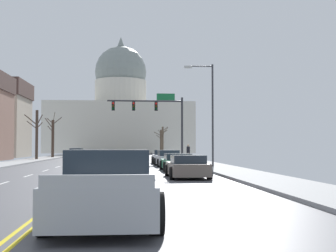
{
  "coord_description": "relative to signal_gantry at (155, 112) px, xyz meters",
  "views": [
    {
      "loc": [
        2.04,
        -34.14,
        1.66
      ],
      "look_at": [
        7.0,
        22.72,
        4.16
      ],
      "focal_mm": 48.19,
      "sensor_mm": 36.0,
      "label": 1
    }
  ],
  "objects": [
    {
      "name": "pedestrian_00",
      "position": [
        3.06,
        -2.84,
        -4.12
      ],
      "size": [
        0.35,
        0.34,
        1.65
      ],
      "color": "#4C4238",
      "rests_on": "ground"
    },
    {
      "name": "sedan_near_01",
      "position": [
        0.39,
        -10.42,
        -4.56
      ],
      "size": [
        2.06,
        4.71,
        1.3
      ],
      "color": "silver",
      "rests_on": "ground"
    },
    {
      "name": "sedan_near_02",
      "position": [
        0.44,
        -17.01,
        -4.64
      ],
      "size": [
        2.12,
        4.39,
        1.14
      ],
      "color": "#1E7247",
      "rests_on": "ground"
    },
    {
      "name": "capitol_building",
      "position": [
        -4.81,
        64.29,
        3.68
      ],
      "size": [
        33.87,
        23.18,
        28.59
      ],
      "color": "beige",
      "rests_on": "ground"
    },
    {
      "name": "sedan_near_04",
      "position": [
        -3.13,
        -30.37,
        -4.63
      ],
      "size": [
        2.08,
        4.28,
        1.15
      ],
      "color": "#B71414",
      "rests_on": "ground"
    },
    {
      "name": "sedan_near_03",
      "position": [
        0.25,
        -23.62,
        -4.62
      ],
      "size": [
        2.07,
        4.38,
        1.18
      ],
      "color": "#6B6056",
      "rests_on": "ground"
    },
    {
      "name": "ground",
      "position": [
        -4.81,
        -12.64,
        -5.16
      ],
      "size": [
        20.0,
        180.0,
        0.2
      ],
      "color": "#505055"
    },
    {
      "name": "sedan_near_00",
      "position": [
        0.43,
        -4.87,
        -4.58
      ],
      "size": [
        2.15,
        4.73,
        1.28
      ],
      "color": "silver",
      "rests_on": "ground"
    },
    {
      "name": "sedan_oncoming_01",
      "position": [
        -10.11,
        17.4,
        -4.57
      ],
      "size": [
        2.17,
        4.25,
        1.3
      ],
      "color": "silver",
      "rests_on": "ground"
    },
    {
      "name": "pickup_truck_near_05",
      "position": [
        -3.25,
        -36.58,
        -4.47
      ],
      "size": [
        2.35,
        5.37,
        1.56
      ],
      "color": "#ADB2B7",
      "rests_on": "ground"
    },
    {
      "name": "bare_tree_00",
      "position": [
        3.05,
        30.62,
        -2.5
      ],
      "size": [
        2.43,
        1.49,
        4.8
      ],
      "color": "brown",
      "rests_on": "ground"
    },
    {
      "name": "signal_gantry",
      "position": [
        0.0,
        0.0,
        0.0
      ],
      "size": [
        7.91,
        0.41,
        6.98
      ],
      "color": "#28282D",
      "rests_on": "ground"
    },
    {
      "name": "sedan_oncoming_00",
      "position": [
        -6.58,
        5.73,
        -4.6
      ],
      "size": [
        2.06,
        4.7,
        1.24
      ],
      "color": "black",
      "rests_on": "ground"
    },
    {
      "name": "bare_tree_03",
      "position": [
        -12.89,
        14.42,
        -2.37
      ],
      "size": [
        2.16,
        2.36,
        5.96
      ],
      "color": "#423328",
      "rests_on": "ground"
    },
    {
      "name": "bare_tree_02",
      "position": [
        3.05,
        34.72,
        -2.69
      ],
      "size": [
        2.16,
        1.59,
        4.99
      ],
      "color": "#4C3D2D",
      "rests_on": "ground"
    },
    {
      "name": "street_lamp_right",
      "position": [
        3.11,
        -14.07,
        -0.56
      ],
      "size": [
        2.16,
        0.24,
        7.54
      ],
      "color": "#333338",
      "rests_on": "ground"
    },
    {
      "name": "bare_tree_01",
      "position": [
        -13.26,
        5.68,
        -2.08
      ],
      "size": [
        1.65,
        2.78,
        5.59
      ],
      "color": "#423328",
      "rests_on": "ground"
    }
  ]
}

